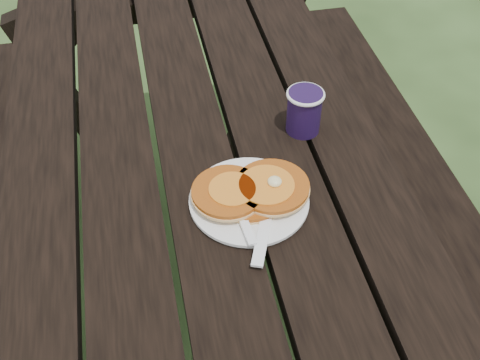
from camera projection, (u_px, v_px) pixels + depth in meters
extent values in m
plane|color=#273C1A|center=(205.00, 321.00, 1.77)|extent=(60.00, 60.00, 0.00)
cube|color=black|center=(190.00, 132.00, 1.25)|extent=(0.75, 1.80, 0.04)
cube|color=black|center=(410.00, 192.00, 1.54)|extent=(0.25, 1.80, 0.04)
cylinder|color=white|center=(249.00, 201.00, 1.08)|extent=(0.27, 0.27, 0.01)
cylinder|color=#B55614|center=(250.00, 194.00, 1.08)|extent=(0.13, 0.13, 0.01)
cylinder|color=#B55614|center=(228.00, 192.00, 1.06)|extent=(0.13, 0.13, 0.01)
cylinder|color=#B55614|center=(272.00, 187.00, 1.07)|extent=(0.13, 0.13, 0.01)
cylinder|color=orange|center=(267.00, 184.00, 1.07)|extent=(0.10, 0.10, 0.00)
ellipsoid|color=#F4E59E|center=(275.00, 182.00, 1.07)|extent=(0.03, 0.03, 0.02)
cube|color=white|center=(265.00, 225.00, 1.03)|extent=(0.09, 0.17, 0.00)
cylinder|color=#1F0F37|center=(304.00, 112.00, 1.19)|extent=(0.07, 0.07, 0.09)
torus|color=white|center=(306.00, 94.00, 1.16)|extent=(0.08, 0.08, 0.01)
cylinder|color=black|center=(306.00, 95.00, 1.17)|extent=(0.06, 0.06, 0.01)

